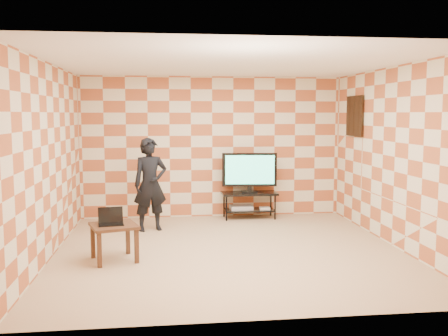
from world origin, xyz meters
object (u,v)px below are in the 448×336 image
(tv, at_px, (249,171))
(tv_stand, at_px, (249,199))
(person, at_px, (150,184))
(side_table, at_px, (114,231))

(tv, bearing_deg, tv_stand, 95.36)
(tv_stand, relative_size, person, 0.66)
(person, bearing_deg, tv, 7.17)
(person, bearing_deg, side_table, -120.03)
(tv_stand, xyz_separation_m, person, (-1.84, -0.78, 0.43))
(tv_stand, height_order, side_table, same)
(side_table, xyz_separation_m, person, (0.45, 1.74, 0.38))
(tv_stand, relative_size, tv, 1.01)
(tv, height_order, person, person)
(tv_stand, bearing_deg, tv, -84.64)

